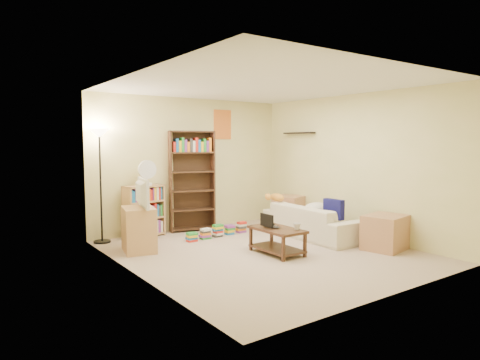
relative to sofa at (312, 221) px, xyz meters
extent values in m
plane|color=#C1AA90|center=(-1.37, -0.34, -0.28)|extent=(4.50, 4.50, 0.00)
cube|color=beige|center=(-1.37, 1.91, 0.97)|extent=(4.00, 0.04, 2.50)
cube|color=beige|center=(-1.37, -2.59, 0.97)|extent=(4.00, 0.04, 2.50)
cube|color=beige|center=(-3.37, -0.34, 0.97)|extent=(0.04, 4.50, 2.50)
cube|color=beige|center=(0.63, -0.34, 0.97)|extent=(0.04, 4.50, 2.50)
cube|color=white|center=(-1.37, -0.34, 2.22)|extent=(4.00, 4.50, 0.04)
cube|color=red|center=(-0.65, 1.90, 1.74)|extent=(0.40, 0.02, 0.58)
cube|color=black|center=(0.55, 0.96, 1.57)|extent=(0.12, 0.80, 0.03)
imported|color=beige|center=(0.00, 0.00, 0.00)|extent=(2.01, 0.94, 0.57)
cube|color=#121252|center=(0.07, -0.42, 0.26)|extent=(0.13, 0.38, 0.33)
ellipsoid|color=silver|center=(0.14, 0.04, 0.20)|extent=(0.52, 0.37, 0.22)
ellipsoid|color=orange|center=(-0.18, 0.75, 0.36)|extent=(0.36, 0.17, 0.15)
sphere|color=orange|center=(-0.38, 0.76, 0.38)|extent=(0.12, 0.12, 0.12)
cube|color=#422619|center=(-1.25, -0.52, 0.08)|extent=(0.49, 0.87, 0.04)
cube|color=#422619|center=(-1.25, -0.52, -0.21)|extent=(0.47, 0.83, 0.03)
cube|color=#422619|center=(-1.46, -0.90, -0.09)|extent=(0.04, 0.04, 0.39)
cube|color=#422619|center=(-1.05, -0.90, -0.09)|extent=(0.04, 0.04, 0.39)
cube|color=#422619|center=(-1.46, -0.14, -0.09)|extent=(0.04, 0.04, 0.39)
cube|color=#422619|center=(-1.04, -0.14, -0.09)|extent=(0.04, 0.04, 0.39)
imported|color=black|center=(-1.25, -0.43, 0.12)|extent=(0.37, 0.30, 0.02)
cube|color=white|center=(-1.38, -0.43, 0.22)|extent=(0.01, 0.29, 0.19)
imported|color=silver|center=(-1.10, -0.79, 0.15)|extent=(0.12, 0.12, 0.10)
cube|color=black|center=(-1.15, -0.23, 0.11)|extent=(0.09, 0.16, 0.02)
cube|color=tan|center=(-2.88, 0.82, 0.05)|extent=(0.58, 0.71, 0.68)
imported|color=black|center=(-2.88, 0.82, 0.61)|extent=(0.81, 0.43, 0.44)
cube|color=#3F2218|center=(-1.46, 1.71, 0.66)|extent=(0.89, 0.49, 1.88)
cube|color=tan|center=(-2.42, 1.71, 0.17)|extent=(0.75, 0.41, 0.91)
cylinder|color=white|center=(-2.37, 1.69, 0.65)|extent=(0.18, 0.18, 0.04)
cylinder|color=white|center=(-2.37, 1.69, 0.75)|extent=(0.02, 0.02, 0.18)
cylinder|color=white|center=(-2.37, 1.66, 0.91)|extent=(0.32, 0.06, 0.32)
cylinder|color=black|center=(-3.17, 1.71, -0.27)|extent=(0.28, 0.28, 0.03)
cylinder|color=black|center=(-3.17, 1.71, 0.61)|extent=(0.03, 0.03, 1.78)
cone|color=#F6DDC0|center=(-3.17, 1.71, 1.53)|extent=(0.32, 0.32, 0.14)
cube|color=tan|center=(0.35, 1.01, 0.02)|extent=(0.67, 0.67, 0.60)
cube|color=#B17A56|center=(0.28, -1.30, -0.01)|extent=(0.74, 0.65, 0.54)
cube|color=red|center=(-1.91, 0.90, -0.21)|extent=(0.18, 0.14, 0.15)
cube|color=#1966B2|center=(-1.64, 0.94, -0.19)|extent=(0.18, 0.14, 0.18)
cube|color=gold|center=(-1.36, 0.97, -0.17)|extent=(0.18, 0.14, 0.22)
cube|color=#268C33|center=(-1.09, 1.00, -0.20)|extent=(0.18, 0.14, 0.17)
cube|color=#7F338C|center=(-0.81, 1.03, -0.18)|extent=(0.18, 0.14, 0.20)
camera|label=1|loc=(-5.34, -5.33, 1.38)|focal=32.00mm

